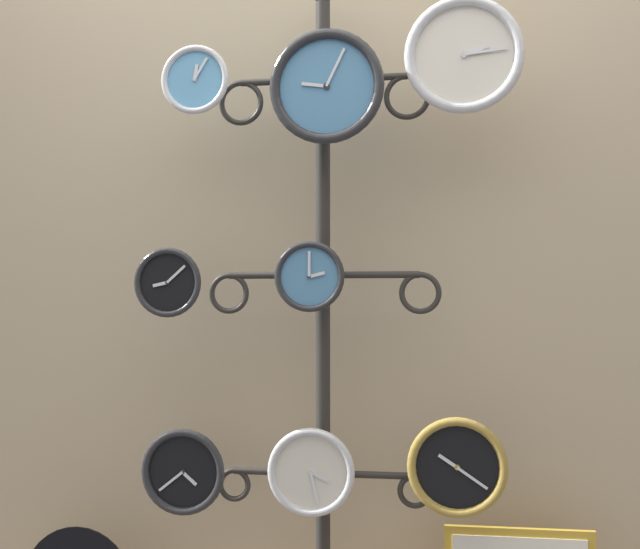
% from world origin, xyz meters
% --- Properties ---
extents(shop_wall, '(4.40, 0.04, 2.80)m').
position_xyz_m(shop_wall, '(0.00, 0.57, 1.40)').
color(shop_wall, tan).
rests_on(shop_wall, ground_plane).
extents(display_stand, '(0.68, 0.37, 1.98)m').
position_xyz_m(display_stand, '(0.00, 0.41, 0.75)').
color(display_stand, '#282623').
rests_on(display_stand, ground_plane).
extents(clock_top_left, '(0.20, 0.04, 0.20)m').
position_xyz_m(clock_top_left, '(-0.35, 0.32, 1.67)').
color(clock_top_left, '#60A8DB').
extents(clock_top_center, '(0.32, 0.04, 0.32)m').
position_xyz_m(clock_top_center, '(0.03, 0.30, 1.63)').
color(clock_top_center, '#4C84B2').
extents(clock_top_right, '(0.32, 0.04, 0.32)m').
position_xyz_m(clock_top_right, '(0.40, 0.31, 1.70)').
color(clock_top_right, silver).
extents(clock_middle_left, '(0.20, 0.04, 0.20)m').
position_xyz_m(clock_middle_left, '(-0.43, 0.31, 1.09)').
color(clock_middle_left, black).
extents(clock_middle_center, '(0.20, 0.04, 0.20)m').
position_xyz_m(clock_middle_center, '(-0.02, 0.32, 1.11)').
color(clock_middle_center, '#4C84B2').
extents(clock_bottom_left, '(0.24, 0.04, 0.24)m').
position_xyz_m(clock_bottom_left, '(-0.39, 0.33, 0.56)').
color(clock_bottom_left, black).
extents(clock_bottom_center, '(0.24, 0.04, 0.24)m').
position_xyz_m(clock_bottom_center, '(-0.02, 0.32, 0.57)').
color(clock_bottom_center, silver).
extents(clock_bottom_right, '(0.27, 0.04, 0.27)m').
position_xyz_m(clock_bottom_right, '(0.38, 0.31, 0.60)').
color(clock_bottom_right, black).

